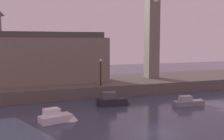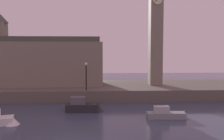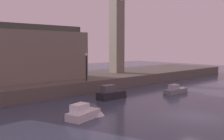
# 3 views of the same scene
# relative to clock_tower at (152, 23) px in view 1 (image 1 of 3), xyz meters

# --- Properties ---
(ground_plane) EXTENTS (120.00, 120.00, 0.00)m
(ground_plane) POSITION_rel_clock_tower_xyz_m (-10.05, -19.74, -10.07)
(ground_plane) COLOR #384256
(far_embankment) EXTENTS (70.00, 12.00, 1.50)m
(far_embankment) POSITION_rel_clock_tower_xyz_m (-10.05, 0.26, -9.32)
(far_embankment) COLOR #5B544C
(far_embankment) RESTS_ON ground
(clock_tower) EXTENTS (1.99, 2.05, 16.62)m
(clock_tower) POSITION_rel_clock_tower_xyz_m (0.00, 0.00, 0.00)
(clock_tower) COLOR slate
(clock_tower) RESTS_ON far_embankment
(parliament_hall) EXTENTS (15.91, 5.82, 10.52)m
(parliament_hall) POSITION_rel_clock_tower_xyz_m (-16.12, 0.45, -5.11)
(parliament_hall) COLOR slate
(parliament_hall) RESTS_ON far_embankment
(streetlamp) EXTENTS (0.36, 0.36, 3.46)m
(streetlamp) POSITION_rel_clock_tower_xyz_m (-9.91, -4.89, -6.38)
(streetlamp) COLOR black
(streetlamp) RESTS_ON far_embankment
(boat_barge_dark) EXTENTS (3.92, 1.45, 1.56)m
(boat_barge_dark) POSITION_rel_clock_tower_xyz_m (-9.82, -9.69, -9.51)
(boat_barge_dark) COLOR #232328
(boat_barge_dark) RESTS_ON ground
(boat_ferry_white) EXTENTS (3.74, 2.05, 1.28)m
(boat_ferry_white) POSITION_rel_clock_tower_xyz_m (-16.76, -14.02, -9.62)
(boat_ferry_white) COLOR silver
(boat_ferry_white) RESTS_ON ground
(boat_cruiser_grey) EXTENTS (4.03, 1.25, 1.28)m
(boat_cruiser_grey) POSITION_rel_clock_tower_xyz_m (-1.69, -12.73, -9.68)
(boat_cruiser_grey) COLOR gray
(boat_cruiser_grey) RESTS_ON ground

